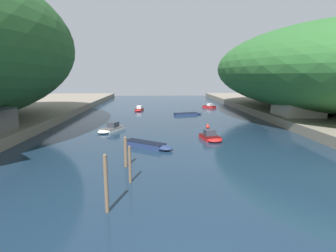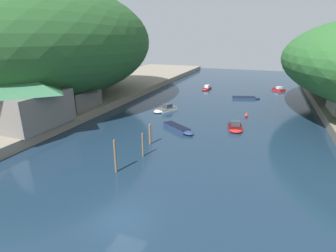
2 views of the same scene
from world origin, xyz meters
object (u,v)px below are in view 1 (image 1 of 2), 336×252
(boat_white_cruiser, at_px, (208,106))
(boat_cabin_cruiser, at_px, (189,114))
(right_bank_cottage, at_px, (298,101))
(boat_red_skiff, at_px, (211,137))
(boat_yellow_tender, at_px, (139,109))
(channel_buoy_near, at_px, (208,126))
(boat_far_upstream, at_px, (111,129))
(boat_far_right_bank, at_px, (150,145))

(boat_white_cruiser, relative_size, boat_cabin_cruiser, 0.65)
(right_bank_cottage, height_order, boat_cabin_cruiser, right_bank_cottage)
(boat_red_skiff, distance_m, boat_yellow_tender, 28.95)
(boat_cabin_cruiser, height_order, channel_buoy_near, channel_buoy_near)
(boat_red_skiff, relative_size, boat_white_cruiser, 1.00)
(boat_cabin_cruiser, xyz_separation_m, boat_far_upstream, (-12.66, -14.92, 0.14))
(boat_red_skiff, xyz_separation_m, boat_cabin_cruiser, (-0.07, 20.53, -0.14))
(boat_yellow_tender, height_order, boat_white_cruiser, boat_yellow_tender)
(channel_buoy_near, bearing_deg, boat_yellow_tender, 118.87)
(boat_yellow_tender, relative_size, boat_far_upstream, 0.76)
(right_bank_cottage, relative_size, boat_red_skiff, 1.85)
(boat_red_skiff, height_order, boat_far_right_bank, boat_red_skiff)
(boat_far_upstream, height_order, channel_buoy_near, boat_far_upstream)
(boat_white_cruiser, bearing_deg, boat_cabin_cruiser, -157.20)
(boat_yellow_tender, relative_size, boat_white_cruiser, 1.03)
(boat_red_skiff, bearing_deg, boat_far_right_bank, 12.61)
(boat_cabin_cruiser, bearing_deg, channel_buoy_near, -12.80)
(boat_yellow_tender, bearing_deg, boat_cabin_cruiser, 155.28)
(boat_red_skiff, bearing_deg, boat_white_cruiser, -111.98)
(boat_red_skiff, bearing_deg, right_bank_cottage, -157.92)
(boat_far_right_bank, bearing_deg, boat_white_cruiser, -165.57)
(right_bank_cottage, xyz_separation_m, boat_far_right_bank, (-23.08, -13.71, -3.25))
(boat_yellow_tender, distance_m, boat_white_cruiser, 17.11)
(right_bank_cottage, xyz_separation_m, channel_buoy_near, (-15.02, -3.75, -3.21))
(right_bank_cottage, xyz_separation_m, boat_white_cruiser, (-9.90, 21.75, -3.21))
(boat_far_right_bank, height_order, boat_white_cruiser, boat_white_cruiser)
(channel_buoy_near, bearing_deg, boat_far_upstream, -175.09)
(channel_buoy_near, bearing_deg, boat_white_cruiser, 78.65)
(boat_far_right_bank, xyz_separation_m, boat_cabin_cruiser, (7.07, 23.71, -0.06))
(right_bank_cottage, bearing_deg, boat_far_right_bank, -149.28)
(boat_yellow_tender, bearing_deg, boat_red_skiff, 118.71)
(boat_far_right_bank, xyz_separation_m, channel_buoy_near, (8.06, 9.96, 0.04))
(right_bank_cottage, height_order, boat_far_right_bank, right_bank_cottage)
(boat_far_upstream, bearing_deg, boat_red_skiff, -178.28)
(channel_buoy_near, bearing_deg, boat_red_skiff, -97.76)
(boat_white_cruiser, bearing_deg, right_bank_cottage, -105.25)
(right_bank_cottage, xyz_separation_m, boat_red_skiff, (-15.94, -10.53, -3.18))
(boat_cabin_cruiser, bearing_deg, right_bank_cottage, 41.08)
(boat_far_right_bank, bearing_deg, channel_buoy_near, 175.84)
(boat_yellow_tender, relative_size, boat_cabin_cruiser, 0.66)
(boat_cabin_cruiser, distance_m, boat_far_upstream, 19.57)
(boat_white_cruiser, relative_size, channel_buoy_near, 4.66)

